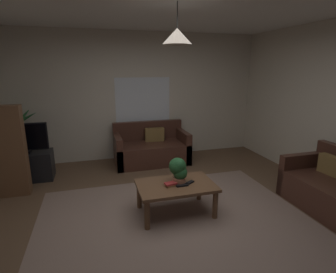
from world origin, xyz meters
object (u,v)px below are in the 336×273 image
at_px(coffee_table, 176,189).
at_px(potted_plant_on_table, 179,169).
at_px(book_on_table_0, 171,185).
at_px(potted_palm_corner, 18,142).
at_px(bookshelf_corner, 0,152).
at_px(tv, 21,138).
at_px(pendant_lamp, 177,36).
at_px(tv_stand, 26,167).
at_px(book_on_table_1, 171,183).
at_px(couch_under_window, 151,149).
at_px(remote_on_table_0, 189,183).
at_px(remote_on_table_1, 182,185).

distance_m(coffee_table, potted_plant_on_table, 0.27).
bearing_deg(book_on_table_0, coffee_table, 26.30).
distance_m(potted_palm_corner, bookshelf_corner, 1.05).
bearing_deg(tv, pendant_lamp, -38.78).
bearing_deg(tv, tv_stand, 90.00).
bearing_deg(book_on_table_1, couch_under_window, 84.37).
height_order(coffee_table, remote_on_table_0, remote_on_table_0).
relative_size(tv_stand, potted_palm_corner, 0.69).
distance_m(couch_under_window, potted_plant_on_table, 2.07).
bearing_deg(pendant_lamp, remote_on_table_0, -10.39).
xyz_separation_m(couch_under_window, potted_plant_on_table, (-0.08, -2.04, 0.35)).
height_order(remote_on_table_0, tv, tv).
relative_size(coffee_table, potted_plant_on_table, 2.95).
xyz_separation_m(potted_plant_on_table, tv_stand, (-2.24, 1.75, -0.37)).
bearing_deg(potted_palm_corner, pendant_lamp, -43.71).
bearing_deg(tv, coffee_table, -38.78).
bearing_deg(coffee_table, potted_plant_on_table, 34.88).
xyz_separation_m(couch_under_window, remote_on_table_0, (0.05, -2.10, 0.16)).
height_order(coffee_table, tv, tv).
bearing_deg(pendant_lamp, tv_stand, 140.88).
distance_m(couch_under_window, remote_on_table_1, 2.16).
xyz_separation_m(couch_under_window, coffee_table, (-0.12, -2.07, 0.08)).
height_order(book_on_table_0, remote_on_table_0, book_on_table_0).
bearing_deg(pendant_lamp, remote_on_table_1, -56.03).
bearing_deg(tv, potted_palm_corner, 109.46).
bearing_deg(pendant_lamp, potted_plant_on_table, 34.88).
height_order(coffee_table, book_on_table_1, book_on_table_1).
xyz_separation_m(coffee_table, book_on_table_0, (-0.08, -0.04, 0.08)).
bearing_deg(coffee_table, potted_palm_corner, 136.29).
distance_m(tv, potted_palm_corner, 0.57).
relative_size(remote_on_table_1, tv_stand, 0.18).
bearing_deg(tv_stand, couch_under_window, 7.02).
bearing_deg(potted_palm_corner, couch_under_window, -4.55).
bearing_deg(book_on_table_1, book_on_table_0, -27.15).
xyz_separation_m(book_on_table_1, potted_plant_on_table, (0.13, 0.07, 0.16)).
bearing_deg(potted_palm_corner, book_on_table_1, -45.18).
bearing_deg(remote_on_table_1, pendant_lamp, -145.90).
distance_m(remote_on_table_0, bookshelf_corner, 2.87).
xyz_separation_m(coffee_table, potted_palm_corner, (-2.37, 2.27, 0.22)).
height_order(remote_on_table_0, pendant_lamp, pendant_lamp).
height_order(potted_plant_on_table, potted_palm_corner, potted_palm_corner).
relative_size(potted_plant_on_table, tv, 0.41).
relative_size(couch_under_window, potted_palm_corner, 1.14).
bearing_deg(book_on_table_1, pendant_lamp, 22.34).
bearing_deg(remote_on_table_1, coffee_table, -145.90).
relative_size(remote_on_table_0, tv, 0.19).
bearing_deg(book_on_table_1, tv, 139.57).
bearing_deg(remote_on_table_0, remote_on_table_1, 80.64).
bearing_deg(couch_under_window, potted_palm_corner, 175.45).
relative_size(couch_under_window, potted_plant_on_table, 4.29).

